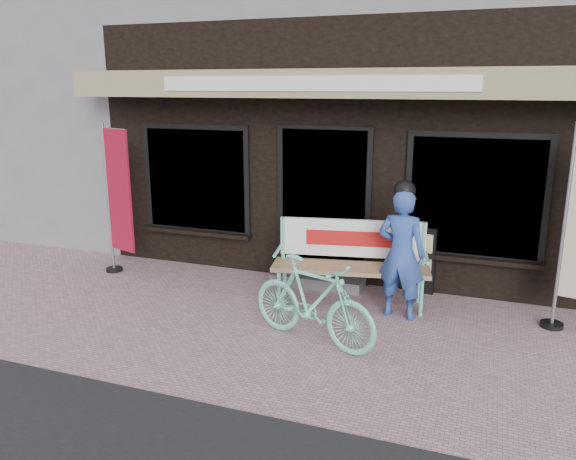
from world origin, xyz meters
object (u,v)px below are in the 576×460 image
at_px(bench, 351,256).
at_px(bicycle, 313,301).
at_px(person, 401,251).
at_px(nobori_red, 118,199).
at_px(menu_stand, 419,259).

xyz_separation_m(bench, bicycle, (-0.10, -1.30, -0.15)).
distance_m(person, nobori_red, 4.13).
distance_m(bicycle, menu_stand, 2.16).
height_order(person, nobori_red, nobori_red).
height_order(bench, bicycle, bench).
relative_size(bicycle, menu_stand, 1.75).
height_order(bicycle, nobori_red, nobori_red).
bearing_deg(nobori_red, menu_stand, 27.76).
xyz_separation_m(bicycle, nobori_red, (-3.35, 1.21, 0.67)).
xyz_separation_m(person, nobori_red, (-4.11, 0.17, 0.32)).
height_order(bench, person, person).
xyz_separation_m(person, menu_stand, (0.10, 0.94, -0.36)).
bearing_deg(menu_stand, bicycle, -102.78).
height_order(nobori_red, menu_stand, nobori_red).
xyz_separation_m(bench, person, (0.67, -0.25, 0.20)).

